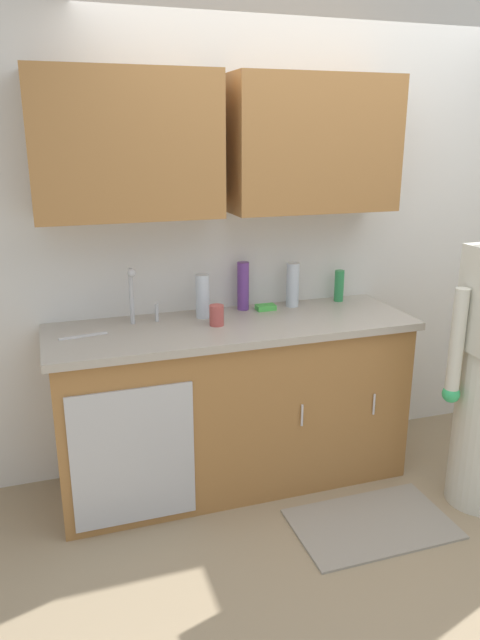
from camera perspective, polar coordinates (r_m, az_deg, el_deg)
ground_plane at (r=3.27m, az=13.08°, el=-18.90°), size 9.00×9.00×0.00m
kitchen_wall_with_uppers at (r=3.49m, az=4.28°, el=10.20°), size 4.80×0.44×2.70m
counter_cabinet at (r=3.38m, az=-0.76°, el=-8.22°), size 1.90×0.62×0.90m
countertop at (r=3.21m, az=-0.75°, el=-0.60°), size 1.96×0.66×0.04m
sink at (r=3.11m, az=-9.03°, el=-1.29°), size 0.50×0.36×0.35m
floor_mat at (r=3.29m, az=12.42°, el=-18.41°), size 0.80×0.50×0.01m
bottle_water_short at (r=3.49m, az=5.03°, el=3.35°), size 0.07×0.07×0.26m
bottle_cleaner_spray at (r=3.27m, az=-3.58°, el=2.28°), size 0.08×0.08×0.24m
bottle_water_tall at (r=3.41m, az=0.30°, el=3.26°), size 0.07×0.07×0.28m
bottle_soap at (r=3.64m, az=9.41°, el=3.23°), size 0.06×0.06×0.19m
cup_by_sink at (r=3.14m, az=-2.24°, el=0.45°), size 0.08×0.08×0.11m
knife_on_counter at (r=3.08m, az=-14.70°, el=-1.48°), size 0.24×0.06×0.01m
sponge at (r=3.43m, az=2.45°, el=1.22°), size 0.11×0.07×0.03m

